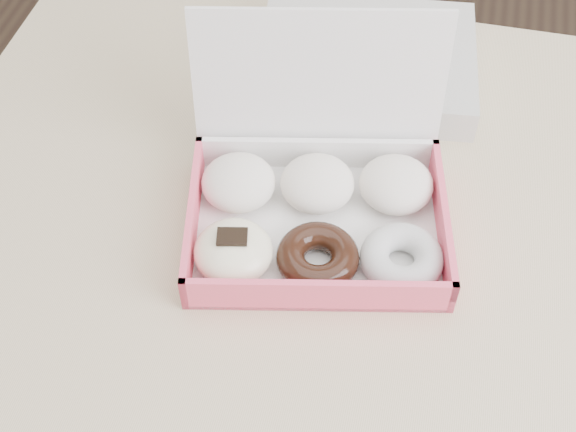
# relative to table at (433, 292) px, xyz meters

# --- Properties ---
(table) EXTENTS (1.20, 0.80, 0.75)m
(table) POSITION_rel_table_xyz_m (0.00, 0.00, 0.00)
(table) COLOR tan
(table) RESTS_ON ground
(donut_box) EXTENTS (0.31, 0.28, 0.20)m
(donut_box) POSITION_rel_table_xyz_m (-0.14, 0.01, 0.11)
(donut_box) COLOR white
(donut_box) RESTS_ON table
(newspapers) EXTENTS (0.29, 0.24, 0.04)m
(newspapers) POSITION_rel_table_xyz_m (-0.13, 0.26, 0.10)
(newspapers) COLOR silver
(newspapers) RESTS_ON table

